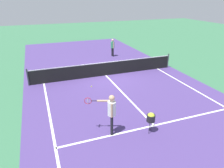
{
  "coord_description": "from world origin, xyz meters",
  "views": [
    {
      "loc": [
        -4.28,
        -12.76,
        5.12
      ],
      "look_at": [
        -0.94,
        -3.75,
        1.0
      ],
      "focal_mm": 33.42,
      "sensor_mm": 36.0,
      "label": 1
    }
  ],
  "objects": [
    {
      "name": "ground_plane",
      "position": [
        0.0,
        0.0,
        0.0
      ],
      "size": [
        60.0,
        60.0,
        0.0
      ],
      "primitive_type": "plane",
      "color": "#38724C"
    },
    {
      "name": "court_surface_inbounds",
      "position": [
        0.0,
        0.0,
        0.0
      ],
      "size": [
        10.62,
        24.4,
        0.0
      ],
      "primitive_type": "cube",
      "color": "#4C387A",
      "rests_on": "ground_plane"
    },
    {
      "name": "line_sideline_left",
      "position": [
        -4.11,
        -5.95,
        0.0
      ],
      "size": [
        0.1,
        11.89,
        0.01
      ],
      "primitive_type": "cube",
      "color": "white",
      "rests_on": "ground_plane"
    },
    {
      "name": "line_sideline_right",
      "position": [
        4.11,
        -5.95,
        0.0
      ],
      "size": [
        0.1,
        11.89,
        0.01
      ],
      "primitive_type": "cube",
      "color": "white",
      "rests_on": "ground_plane"
    },
    {
      "name": "line_service_near",
      "position": [
        0.0,
        -6.4,
        0.0
      ],
      "size": [
        8.22,
        0.1,
        0.01
      ],
      "primitive_type": "cube",
      "color": "white",
      "rests_on": "ground_plane"
    },
    {
      "name": "line_center_service",
      "position": [
        0.0,
        -3.2,
        0.0
      ],
      "size": [
        0.1,
        6.4,
        0.01
      ],
      "primitive_type": "cube",
      "color": "white",
      "rests_on": "ground_plane"
    },
    {
      "name": "net",
      "position": [
        0.0,
        0.0,
        0.49
      ],
      "size": [
        10.04,
        0.09,
        1.07
      ],
      "color": "#33383D",
      "rests_on": "ground_plane"
    },
    {
      "name": "player_near",
      "position": [
        -1.9,
        -6.24,
        1.05
      ],
      "size": [
        1.1,
        0.79,
        1.69
      ],
      "color": "black",
      "rests_on": "ground_plane"
    },
    {
      "name": "player_far",
      "position": [
        2.16,
        4.44,
        0.94
      ],
      "size": [
        0.32,
        0.42,
        1.55
      ],
      "color": "black",
      "rests_on": "ground_plane"
    },
    {
      "name": "ball_hopper",
      "position": [
        -0.4,
        -6.71,
        0.68
      ],
      "size": [
        0.34,
        0.34,
        0.87
      ],
      "color": "black",
      "rests_on": "ground_plane"
    },
    {
      "name": "tennis_ball_near_net",
      "position": [
        -1.44,
        -1.54,
        0.03
      ],
      "size": [
        0.07,
        0.07,
        0.07
      ],
      "primitive_type": "sphere",
      "color": "#CCE033",
      "rests_on": "ground_plane"
    }
  ]
}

